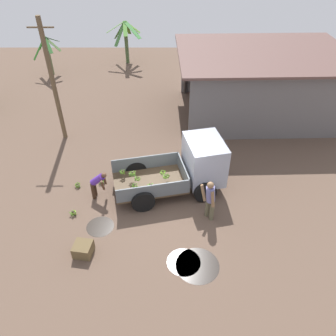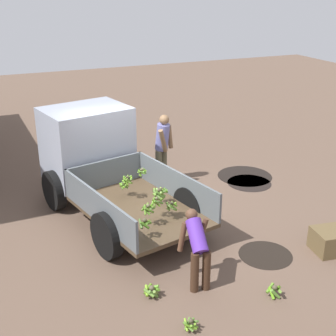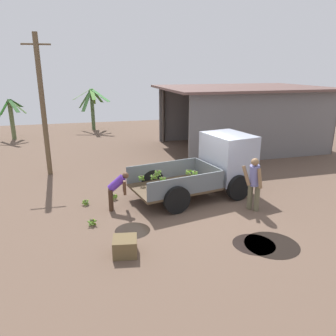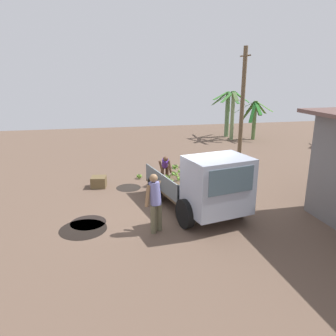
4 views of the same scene
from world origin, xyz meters
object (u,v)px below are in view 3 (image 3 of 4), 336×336
utility_pole (43,106)px  person_worker_loading (116,188)px  cargo_truck (218,163)px  banana_bunch_on_ground_2 (85,202)px  banana_bunch_on_ground_1 (114,197)px  banana_bunch_on_ground_0 (92,222)px  person_foreground_visitor (254,182)px  wooden_crate_0 (125,246)px

utility_pole → person_worker_loading: bearing=-60.8°
cargo_truck → banana_bunch_on_ground_2: size_ratio=18.64×
cargo_truck → banana_bunch_on_ground_1: cargo_truck is taller
banana_bunch_on_ground_0 → banana_bunch_on_ground_2: bearing=96.4°
person_foreground_visitor → banana_bunch_on_ground_2: size_ratio=7.11×
person_foreground_visitor → wooden_crate_0: 4.64m
banana_bunch_on_ground_2 → banana_bunch_on_ground_0: bearing=-83.6°
person_foreground_visitor → banana_bunch_on_ground_0: (-5.04, 0.13, -0.85)m
person_worker_loading → banana_bunch_on_ground_0: size_ratio=4.43×
banana_bunch_on_ground_1 → wooden_crate_0: bearing=-90.4°
person_worker_loading → banana_bunch_on_ground_1: bearing=100.6°
cargo_truck → utility_pole: size_ratio=0.80×
utility_pole → banana_bunch_on_ground_0: size_ratio=20.33×
utility_pole → banana_bunch_on_ground_0: 6.28m
person_worker_loading → banana_bunch_on_ground_2: size_ratio=5.06×
banana_bunch_on_ground_2 → utility_pole: bearing=110.9°
banana_bunch_on_ground_0 → utility_pole: bearing=106.8°
utility_pole → person_foreground_visitor: (6.66, -5.52, -1.94)m
banana_bunch_on_ground_1 → utility_pole: bearing=124.0°
wooden_crate_0 → person_foreground_visitor: bearing=20.7°
cargo_truck → wooden_crate_0: size_ratio=7.85×
utility_pole → banana_bunch_on_ground_1: utility_pole is taller
utility_pole → person_foreground_visitor: size_ratio=3.27×
cargo_truck → banana_bunch_on_ground_2: (-4.74, -0.10, -1.00)m
banana_bunch_on_ground_1 → person_worker_loading: bearing=-86.4°
person_worker_loading → banana_bunch_on_ground_1: (-0.05, 0.83, -0.61)m
cargo_truck → person_worker_loading: cargo_truck is taller
person_worker_loading → banana_bunch_on_ground_2: (-1.00, 0.58, -0.62)m
banana_bunch_on_ground_2 → wooden_crate_0: (0.92, -3.33, 0.11)m
cargo_truck → banana_bunch_on_ground_2: 4.84m
person_worker_loading → banana_bunch_on_ground_1: 1.03m
cargo_truck → wooden_crate_0: cargo_truck is taller
utility_pole → cargo_truck: bearing=-30.9°
utility_pole → banana_bunch_on_ground_2: size_ratio=23.25×
banana_bunch_on_ground_1 → wooden_crate_0: wooden_crate_0 is taller
person_worker_loading → banana_bunch_on_ground_0: person_worker_loading is taller
banana_bunch_on_ground_0 → banana_bunch_on_ground_2: 1.59m
wooden_crate_0 → banana_bunch_on_ground_0: bearing=113.2°
utility_pole → person_worker_loading: (2.46, -4.39, -2.18)m
cargo_truck → person_foreground_visitor: bearing=-87.7°
utility_pole → banana_bunch_on_ground_2: (1.45, -3.81, -2.80)m
utility_pole → person_worker_loading: size_ratio=4.59×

